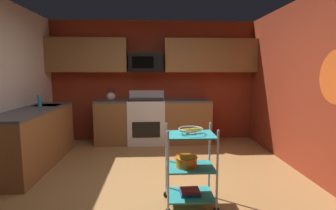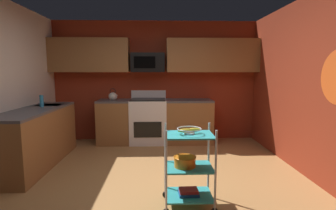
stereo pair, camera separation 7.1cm
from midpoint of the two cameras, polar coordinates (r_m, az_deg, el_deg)
The scene contains 13 objects.
floor at distance 3.68m, azimuth -2.67°, elevation -17.25°, with size 4.40×4.80×0.04m, color #A87542.
wall_back at distance 5.78m, azimuth -2.44°, elevation 5.25°, with size 4.52×0.06×2.60m, color maroon.
wall_right at distance 4.00m, azimuth 31.16°, elevation 3.26°, with size 0.06×4.80×2.60m, color maroon.
counter_run at distance 5.05m, azimuth -12.49°, elevation -4.80°, with size 3.40×2.61×0.92m.
oven_range at distance 5.55m, azimuth -3.98°, elevation -3.40°, with size 0.76×0.65×1.10m.
upper_cabinets at distance 5.59m, azimuth -2.13°, elevation 10.82°, with size 4.40×0.33×0.70m.
microwave at distance 5.56m, azimuth -4.06°, elevation 9.28°, with size 0.70×0.39×0.40m.
rolling_cart at distance 2.99m, azimuth 5.30°, elevation -13.41°, with size 0.59×0.42×0.91m.
fruit_bowl at distance 2.87m, azimuth 5.40°, elevation -5.48°, with size 0.27×0.27×0.07m.
mixing_bowl_large at distance 2.96m, azimuth 4.42°, elevation -12.24°, with size 0.25×0.25×0.11m.
book_stack at distance 3.11m, azimuth 5.23°, elevation -18.49°, with size 0.23×0.19×0.06m.
kettle at distance 5.55m, azimuth -11.66°, elevation 1.88°, with size 0.21×0.18×0.26m.
dish_soap_bottle at distance 4.84m, azimuth -25.66°, elevation 0.80°, with size 0.06×0.06×0.20m, color #2D8CBF.
Camera 2 is at (0.09, -3.35, 1.51)m, focal length 27.72 mm.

